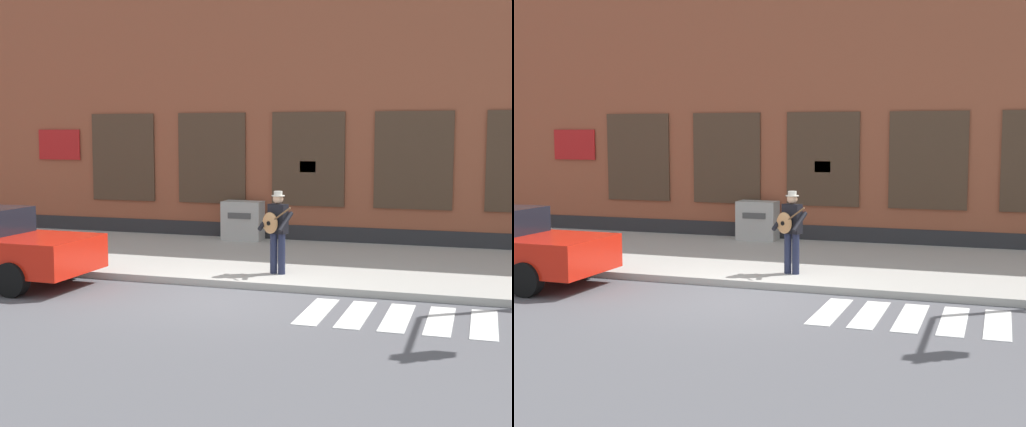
# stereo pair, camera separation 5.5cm
# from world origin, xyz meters

# --- Properties ---
(ground_plane) EXTENTS (160.00, 160.00, 0.00)m
(ground_plane) POSITION_xyz_m (0.00, 0.00, 0.00)
(ground_plane) COLOR #56565B
(sidewalk) EXTENTS (28.00, 5.78, 0.14)m
(sidewalk) POSITION_xyz_m (0.00, 3.90, 0.07)
(sidewalk) COLOR #ADAAA3
(sidewalk) RESTS_ON ground
(building_backdrop) EXTENTS (28.00, 4.06, 8.38)m
(building_backdrop) POSITION_xyz_m (-0.00, 8.78, 4.19)
(building_backdrop) COLOR brown
(building_backdrop) RESTS_ON ground
(crosswalk) EXTENTS (5.20, 1.90, 0.01)m
(crosswalk) POSITION_xyz_m (4.28, -0.29, 0.01)
(crosswalk) COLOR silver
(crosswalk) RESTS_ON ground
(busker) EXTENTS (0.72, 0.64, 1.72)m
(busker) POSITION_xyz_m (0.51, 2.00, 1.12)
(busker) COLOR #1E233D
(busker) RESTS_ON sidewalk
(utility_box) EXTENTS (1.09, 0.61, 1.06)m
(utility_box) POSITION_xyz_m (-1.71, 6.34, 0.68)
(utility_box) COLOR #ADADA8
(utility_box) RESTS_ON sidewalk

